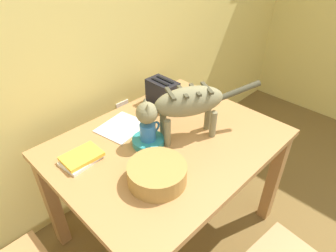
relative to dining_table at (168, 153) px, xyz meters
name	(u,v)px	position (x,y,z in m)	size (l,w,h in m)	color
wall_rear	(71,29)	(-0.11, 0.66, 0.58)	(5.25, 0.11, 2.50)	#E9CF6F
dining_table	(168,153)	(0.00, 0.00, 0.00)	(1.22, 0.94, 0.76)	#AF7B46
cat	(184,104)	(0.08, -0.04, 0.30)	(0.63, 0.36, 0.31)	#7E7752
saucer_bowl	(148,141)	(-0.09, 0.06, 0.11)	(0.17, 0.17, 0.04)	teal
coffee_mug	(148,131)	(-0.09, 0.06, 0.17)	(0.13, 0.08, 0.09)	#3074BF
magazine	(122,127)	(-0.10, 0.28, 0.09)	(0.25, 0.22, 0.01)	silver
book_stack	(82,158)	(-0.42, 0.19, 0.11)	(0.20, 0.16, 0.04)	silver
wicker_basket	(157,173)	(-0.25, -0.18, 0.14)	(0.27, 0.27, 0.09)	#AD7F3E
toaster	(163,93)	(0.25, 0.30, 0.18)	(0.12, 0.20, 0.18)	black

